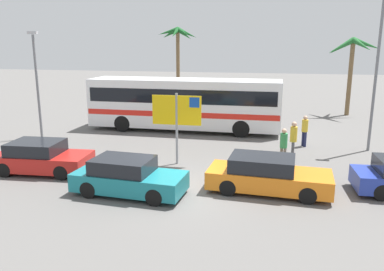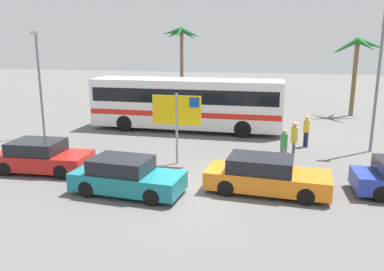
# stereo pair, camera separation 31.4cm
# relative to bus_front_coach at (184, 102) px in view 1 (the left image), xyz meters

# --- Properties ---
(ground) EXTENTS (120.00, 120.00, 0.00)m
(ground) POSITION_rel_bus_front_coach_xyz_m (2.20, -9.90, -1.78)
(ground) COLOR #605E5B
(bus_front_coach) EXTENTS (11.74, 2.71, 3.17)m
(bus_front_coach) POSITION_rel_bus_front_coach_xyz_m (0.00, 0.00, 0.00)
(bus_front_coach) COLOR white
(bus_front_coach) RESTS_ON ground
(ferry_sign) EXTENTS (2.20, 0.11, 3.20)m
(ferry_sign) POSITION_rel_bus_front_coach_xyz_m (1.32, -6.93, 0.54)
(ferry_sign) COLOR gray
(ferry_sign) RESTS_ON ground
(car_orange) EXTENTS (4.50, 2.01, 1.32)m
(car_orange) POSITION_rel_bus_front_coach_xyz_m (5.31, -9.53, -1.15)
(car_orange) COLOR orange
(car_orange) RESTS_ON ground
(car_red) EXTENTS (4.06, 2.07, 1.32)m
(car_red) POSITION_rel_bus_front_coach_xyz_m (-4.04, -9.25, -1.15)
(car_red) COLOR red
(car_red) RESTS_ON ground
(car_teal) EXTENTS (4.10, 1.94, 1.32)m
(car_teal) POSITION_rel_bus_front_coach_xyz_m (0.44, -10.79, -1.15)
(car_teal) COLOR #19757F
(car_teal) RESTS_ON ground
(pedestrian_by_bus) EXTENTS (0.32, 0.32, 1.67)m
(pedestrian_by_bus) POSITION_rel_bus_front_coach_xyz_m (5.94, -6.16, -0.80)
(pedestrian_by_bus) COLOR #706656
(pedestrian_by_bus) RESTS_ON ground
(pedestrian_crossing_lot) EXTENTS (0.32, 0.32, 1.82)m
(pedestrian_crossing_lot) POSITION_rel_bus_front_coach_xyz_m (6.39, -5.24, -0.70)
(pedestrian_crossing_lot) COLOR #4C4C51
(pedestrian_crossing_lot) RESTS_ON ground
(pedestrian_near_sign) EXTENTS (0.32, 0.32, 1.65)m
(pedestrian_near_sign) POSITION_rel_bus_front_coach_xyz_m (7.07, -2.59, -0.82)
(pedestrian_near_sign) COLOR #1E2347
(pedestrian_near_sign) RESTS_ON ground
(lamp_post_left_side) EXTENTS (0.56, 0.20, 5.96)m
(lamp_post_left_side) POSITION_rel_bus_front_coach_xyz_m (-7.66, -3.64, 1.51)
(lamp_post_left_side) COLOR slate
(lamp_post_left_side) RESTS_ON ground
(lamp_post_right_side) EXTENTS (0.56, 0.20, 7.55)m
(lamp_post_right_side) POSITION_rel_bus_front_coach_xyz_m (10.22, -2.74, 2.32)
(lamp_post_right_side) COLOR slate
(lamp_post_right_side) RESTS_ON ground
(palm_tree_seaside) EXTENTS (3.37, 3.42, 6.71)m
(palm_tree_seaside) POSITION_rel_bus_front_coach_xyz_m (-3.00, 10.45, 3.75)
(palm_tree_seaside) COLOR brown
(palm_tree_seaside) RESTS_ON ground
(palm_tree_inland) EXTENTS (4.08, 4.09, 5.77)m
(palm_tree_inland) POSITION_rel_bus_front_coach_xyz_m (10.88, 7.75, 2.85)
(palm_tree_inland) COLOR brown
(palm_tree_inland) RESTS_ON ground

